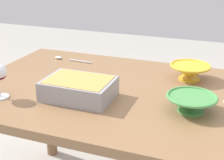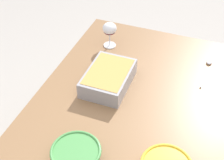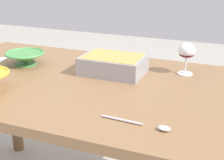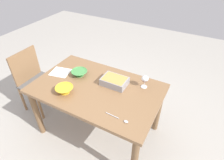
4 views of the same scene
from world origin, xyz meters
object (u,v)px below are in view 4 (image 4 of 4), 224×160
(casserole_dish, at_px, (115,81))
(mixing_bowl, at_px, (64,89))
(small_bowl, at_px, (79,73))
(napkin, at_px, (60,72))
(dining_table, at_px, (97,94))
(wine_glass, at_px, (145,79))
(chair, at_px, (34,78))
(serving_spoon, at_px, (121,119))

(casserole_dish, relative_size, mixing_bowl, 1.48)
(small_bowl, relative_size, napkin, 0.85)
(dining_table, distance_m, casserole_dish, 0.26)
(casserole_dish, bearing_deg, small_bowl, -174.35)
(wine_glass, height_order, casserole_dish, wine_glass)
(casserole_dish, xyz_separation_m, mixing_bowl, (-0.41, -0.39, -0.00))
(dining_table, distance_m, napkin, 0.57)
(chair, distance_m, serving_spoon, 1.60)
(serving_spoon, bearing_deg, napkin, 161.77)
(wine_glass, relative_size, casserole_dish, 0.52)
(dining_table, xyz_separation_m, wine_glass, (0.47, 0.26, 0.21))
(dining_table, relative_size, chair, 1.61)
(chair, xyz_separation_m, mixing_bowl, (0.83, -0.24, 0.29))
(mixing_bowl, bearing_deg, napkin, 137.67)
(chair, distance_m, casserole_dish, 1.28)
(serving_spoon, xyz_separation_m, napkin, (-1.02, 0.34, -0.01))
(casserole_dish, bearing_deg, mixing_bowl, -136.66)
(casserole_dish, distance_m, napkin, 0.73)
(wine_glass, distance_m, napkin, 1.07)
(wine_glass, height_order, mixing_bowl, wine_glass)
(chair, height_order, serving_spoon, chair)
(chair, bearing_deg, napkin, 3.83)
(chair, relative_size, wine_glass, 5.96)
(casserole_dish, relative_size, small_bowl, 1.47)
(mixing_bowl, xyz_separation_m, napkin, (-0.31, 0.28, -0.04))
(mixing_bowl, distance_m, serving_spoon, 0.72)
(wine_glass, bearing_deg, serving_spoon, -91.18)
(wine_glass, height_order, napkin, wine_glass)
(chair, height_order, mixing_bowl, chair)
(serving_spoon, bearing_deg, chair, 168.96)
(chair, xyz_separation_m, small_bowl, (0.78, 0.10, 0.29))
(chair, xyz_separation_m, wine_glass, (1.56, 0.26, 0.36))
(casserole_dish, xyz_separation_m, napkin, (-0.72, -0.11, -0.05))
(dining_table, distance_m, chair, 1.10)
(mixing_bowl, distance_m, napkin, 0.42)
(dining_table, distance_m, small_bowl, 0.36)
(wine_glass, relative_size, serving_spoon, 0.62)
(chair, height_order, wine_glass, chair)
(small_bowl, bearing_deg, chair, -172.74)
(wine_glass, bearing_deg, chair, -170.49)
(casserole_dish, bearing_deg, dining_table, -136.17)
(mixing_bowl, relative_size, serving_spoon, 0.81)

